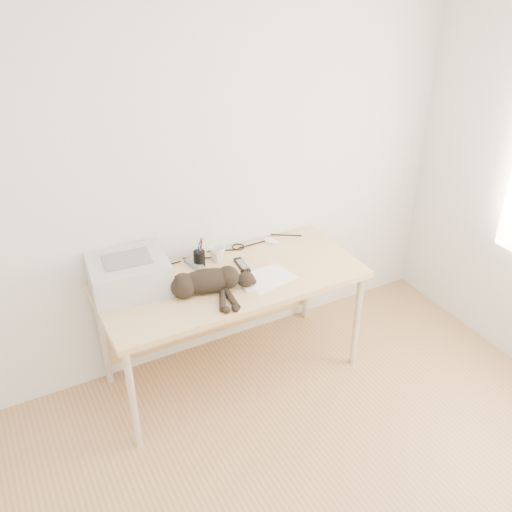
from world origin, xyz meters
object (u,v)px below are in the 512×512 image
desk (226,289)px  cat (204,283)px  printer (129,274)px  pen_cup (199,258)px  mouse (271,239)px  mug (217,254)px

desk → cat: bearing=-142.6°
desk → printer: (-0.57, 0.08, 0.23)m
pen_cup → mouse: 0.54m
desk → pen_cup: size_ratio=8.68×
cat → mouse: (0.63, 0.35, -0.05)m
mug → mouse: 0.42m
cat → mouse: size_ratio=5.64×
printer → mouse: (1.00, 0.11, -0.08)m
pen_cup → mouse: size_ratio=1.60×
desk → mouse: 0.50m
mouse → pen_cup: bearing=162.4°
desk → mug: (0.01, 0.14, 0.18)m
printer → cat: bearing=-33.1°
cat → printer: bearing=160.2°
cat → mug: bearing=67.1°
desk → pen_cup: bearing=128.6°
desk → pen_cup: (-0.11, 0.14, 0.18)m
desk → printer: bearing=171.8°
cat → mug: cat is taller
mug → pen_cup: 0.12m
printer → mouse: 1.01m
desk → mug: mug is taller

